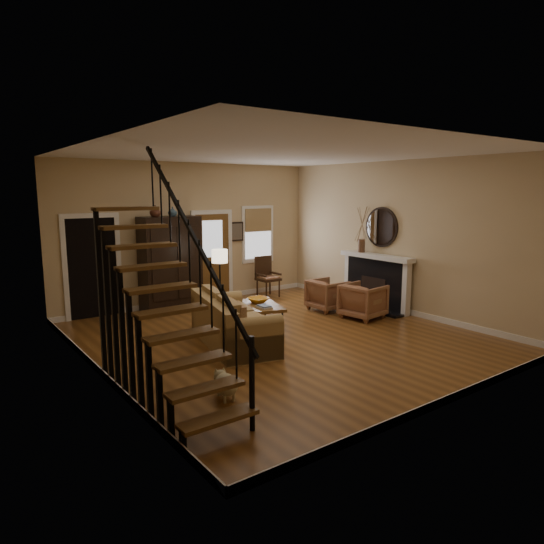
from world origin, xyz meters
TOP-DOWN VIEW (x-y plane):
  - room at (-0.41, 1.76)m, footprint 7.00×7.33m
  - staircase at (-2.78, -1.30)m, footprint 0.94×2.80m
  - fireplace at (3.13, 0.50)m, footprint 0.33×1.95m
  - armoire at (-0.70, 3.15)m, footprint 1.30×0.60m
  - vase_a at (-1.05, 3.05)m, footprint 0.24×0.24m
  - vase_b at (-0.65, 3.05)m, footprint 0.20×0.20m
  - sofa at (-0.89, 0.19)m, footprint 1.44×2.37m
  - coffee_table at (0.13, 0.83)m, footprint 0.99×1.31m
  - bowl at (0.18, 0.98)m, footprint 0.40×0.40m
  - books at (0.01, 0.53)m, footprint 0.21×0.29m
  - armchair_left at (2.24, 0.07)m, footprint 0.91×0.89m
  - armchair_right at (2.11, 1.03)m, footprint 0.77×0.75m
  - floor_lamp at (-0.17, 1.87)m, footprint 0.40×0.40m
  - side_chair at (1.85, 2.95)m, footprint 0.54×0.54m
  - dog at (-2.18, -1.71)m, footprint 0.36×0.51m

SIDE VIEW (x-z plane):
  - dog at x=-2.18m, z-range 0.00..0.34m
  - coffee_table at x=0.13m, z-range 0.00..0.45m
  - armchair_right at x=2.11m, z-range 0.00..0.70m
  - armchair_left at x=2.24m, z-range 0.00..0.73m
  - sofa at x=-0.89m, z-range 0.00..0.82m
  - books at x=0.01m, z-range 0.45..0.50m
  - bowl at x=0.18m, z-range 0.45..0.55m
  - side_chair at x=1.85m, z-range 0.00..1.02m
  - floor_lamp at x=-0.17m, z-range 0.00..1.45m
  - fireplace at x=3.13m, z-range -0.41..1.89m
  - armoire at x=-0.70m, z-range 0.00..2.10m
  - room at x=-0.41m, z-range -0.14..3.16m
  - staircase at x=-2.78m, z-range 0.00..3.20m
  - vase_b at x=-0.65m, z-range 2.10..2.31m
  - vase_a at x=-1.05m, z-range 2.10..2.35m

